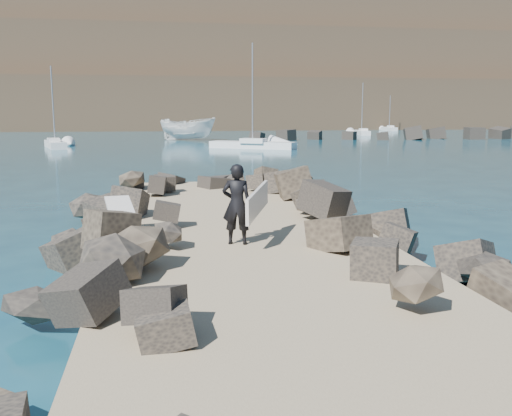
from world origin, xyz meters
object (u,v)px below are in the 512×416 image
Objects in this scene: surfer_with_board at (240,204)px; sailboat_c at (253,145)px; surfboard_resting at (123,220)px; boat_imported at (188,129)px.

sailboat_c is (6.92, 41.08, -1.13)m from surfer_with_board.
surfboard_resting is 0.32× the size of boat_imported.
surfboard_resting is 41.31m from sailboat_c.
boat_imported is at bearing 107.22° from sailboat_c.
surfer_with_board is at bearing -29.09° from surfboard_resting.
sailboat_c is at bearing 66.75° from surfboard_resting.
surfboard_resting is at bearing -103.22° from sailboat_c.
surfer_with_board is at bearing -156.32° from boat_imported.
sailboat_c is (5.22, -16.86, -1.03)m from boat_imported.
boat_imported is 0.73× the size of sailboat_c.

